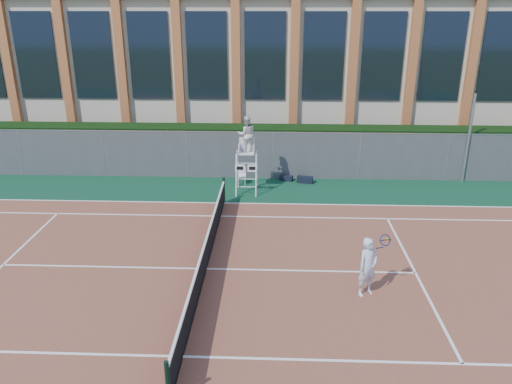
{
  "coord_description": "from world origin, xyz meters",
  "views": [
    {
      "loc": [
        2.08,
        -13.51,
        7.65
      ],
      "look_at": [
        1.42,
        3.0,
        1.46
      ],
      "focal_mm": 35.0,
      "sensor_mm": 36.0,
      "label": 1
    }
  ],
  "objects_px": {
    "steel_pole": "(469,139)",
    "tennis_player": "(368,267)",
    "umpire_chair": "(247,136)",
    "plastic_chair": "(242,174)"
  },
  "relations": [
    {
      "from": "steel_pole",
      "to": "umpire_chair",
      "type": "xyz_separation_m",
      "value": [
        -9.92,
        -1.65,
        0.43
      ]
    },
    {
      "from": "umpire_chair",
      "to": "tennis_player",
      "type": "xyz_separation_m",
      "value": [
        3.83,
        -8.28,
        -1.57
      ]
    },
    {
      "from": "plastic_chair",
      "to": "tennis_player",
      "type": "height_order",
      "value": "tennis_player"
    },
    {
      "from": "steel_pole",
      "to": "umpire_chair",
      "type": "relative_size",
      "value": 1.21
    },
    {
      "from": "umpire_chair",
      "to": "plastic_chair",
      "type": "xyz_separation_m",
      "value": [
        -0.29,
        0.95,
        -1.99
      ]
    },
    {
      "from": "steel_pole",
      "to": "umpire_chair",
      "type": "distance_m",
      "value": 10.07
    },
    {
      "from": "steel_pole",
      "to": "plastic_chair",
      "type": "bearing_deg",
      "value": -176.06
    },
    {
      "from": "umpire_chair",
      "to": "tennis_player",
      "type": "distance_m",
      "value": 9.25
    },
    {
      "from": "steel_pole",
      "to": "tennis_player",
      "type": "distance_m",
      "value": 11.71
    },
    {
      "from": "steel_pole",
      "to": "plastic_chair",
      "type": "height_order",
      "value": "steel_pole"
    }
  ]
}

